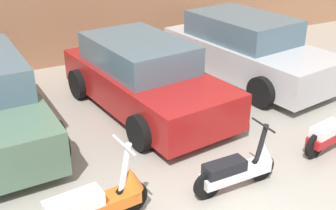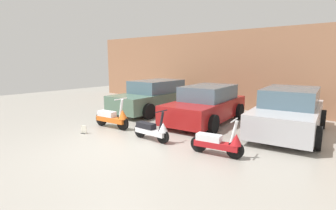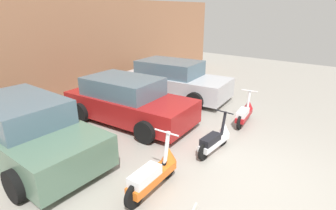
% 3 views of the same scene
% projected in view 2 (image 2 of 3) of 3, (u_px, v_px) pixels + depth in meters
% --- Properties ---
extents(ground_plane, '(28.00, 28.00, 0.00)m').
position_uv_depth(ground_plane, '(114.00, 147.00, 7.09)').
color(ground_plane, '#9E998E').
extents(wall_back, '(19.60, 0.12, 3.71)m').
position_uv_depth(wall_back, '(238.00, 70.00, 12.36)').
color(wall_back, '#9E6B4C').
rests_on(wall_back, ground_plane).
extents(scooter_front_left, '(1.53, 0.55, 1.07)m').
position_uv_depth(scooter_front_left, '(113.00, 117.00, 9.01)').
color(scooter_front_left, black).
rests_on(scooter_front_left, ground_plane).
extents(scooter_front_right, '(1.34, 0.48, 0.94)m').
position_uv_depth(scooter_front_right, '(152.00, 130.00, 7.60)').
color(scooter_front_right, black).
rests_on(scooter_front_right, ground_plane).
extents(scooter_front_center, '(1.36, 0.53, 0.95)m').
position_uv_depth(scooter_front_center, '(219.00, 142.00, 6.41)').
color(scooter_front_center, black).
rests_on(scooter_front_center, ground_plane).
extents(car_rear_left, '(2.11, 4.21, 1.41)m').
position_uv_depth(car_rear_left, '(154.00, 97.00, 11.92)').
color(car_rear_left, '#51705B').
rests_on(car_rear_left, ground_plane).
extents(car_rear_center, '(2.29, 4.20, 1.37)m').
position_uv_depth(car_rear_center, '(206.00, 105.00, 9.87)').
color(car_rear_center, maroon).
rests_on(car_rear_center, ground_plane).
extents(car_rear_right, '(2.45, 4.41, 1.43)m').
position_uv_depth(car_rear_right, '(288.00, 112.00, 8.40)').
color(car_rear_right, '#B7B7BC').
rests_on(car_rear_right, ground_plane).
extents(placard_near_left_scooter, '(0.20, 0.16, 0.26)m').
position_uv_depth(placard_near_left_scooter, '(84.00, 130.00, 8.39)').
color(placard_near_left_scooter, black).
rests_on(placard_near_left_scooter, ground_plane).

